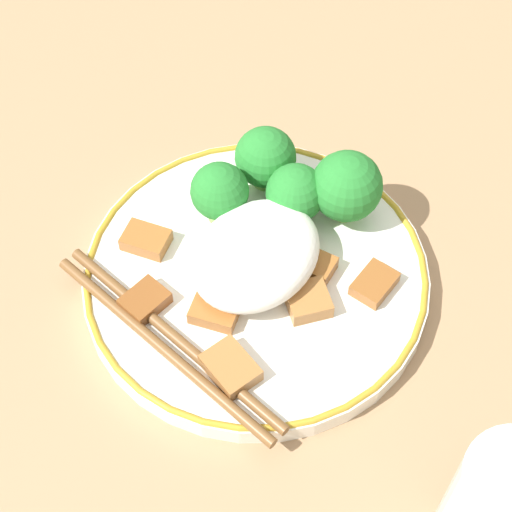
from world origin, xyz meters
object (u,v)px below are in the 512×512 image
object	(u,v)px
broccoli_back_right	(265,158)
broccoli_mid_left	(220,192)
broccoli_back_left	(347,187)
broccoli_back_center	(295,194)
plate	(256,276)
chopsticks	(168,342)

from	to	relation	value
broccoli_back_right	broccoli_mid_left	world-z (taller)	same
broccoli_back_left	broccoli_back_center	bearing A→B (deg)	-48.99
plate	chopsticks	xyz separation A→B (m)	(0.09, -0.01, 0.01)
plate	broccoli_back_center	world-z (taller)	broccoli_back_center
broccoli_mid_left	chopsticks	distance (m)	0.12
plate	broccoli_mid_left	xyz separation A→B (m)	(-0.02, -0.05, 0.04)
broccoli_back_left	broccoli_mid_left	size ratio (longest dim) A/B	1.15
broccoli_back_center	broccoli_mid_left	world-z (taller)	broccoli_mid_left
broccoli_back_right	broccoli_back_center	bearing A→B (deg)	71.70
plate	broccoli_back_left	xyz separation A→B (m)	(-0.08, 0.02, 0.04)
plate	broccoli_back_right	world-z (taller)	broccoli_back_right
plate	broccoli_back_center	xyz separation A→B (m)	(-0.06, -0.01, 0.03)
broccoli_back_left	broccoli_back_right	xyz separation A→B (m)	(0.01, -0.07, -0.00)
broccoli_back_left	broccoli_back_center	xyz separation A→B (m)	(0.02, -0.03, -0.01)
broccoli_mid_left	chopsticks	xyz separation A→B (m)	(0.11, 0.04, -0.03)
plate	broccoli_back_right	size ratio (longest dim) A/B	4.80
broccoli_back_right	chopsticks	size ratio (longest dim) A/B	0.25
broccoli_back_center	chopsticks	distance (m)	0.15
broccoli_mid_left	broccoli_back_right	bearing A→B (deg)	174.25
broccoli_back_left	broccoli_mid_left	bearing A→B (deg)	-49.95
broccoli_back_left	chopsticks	size ratio (longest dim) A/B	0.29
broccoli_back_left	broccoli_mid_left	distance (m)	0.09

